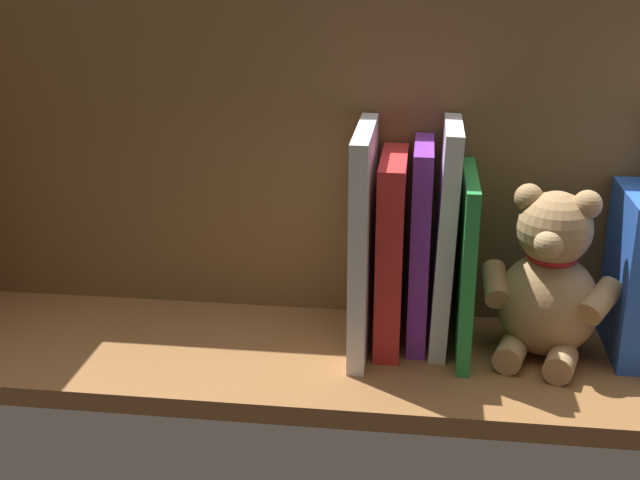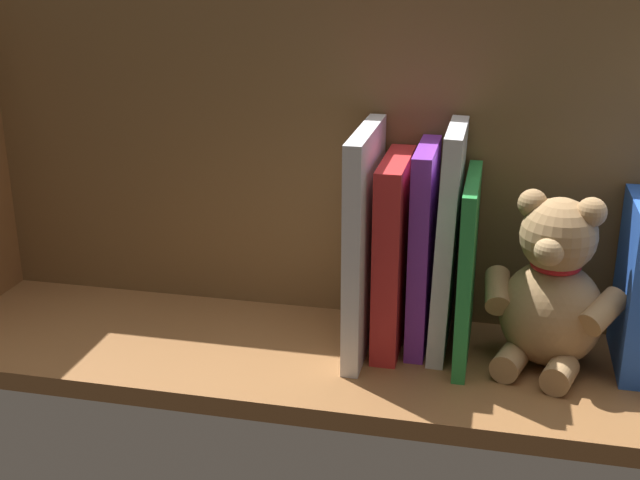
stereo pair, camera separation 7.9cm
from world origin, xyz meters
The scene contains 9 objects.
ground_plane centered at (0.00, 0.00, -1.10)cm, with size 95.76×27.11×2.20cm, color brown.
shelf_back_panel centered at (0.00, -11.30, 19.63)cm, with size 95.76×1.50×39.26cm, color brown.
book_0 centered at (-34.21, -3.73, 9.43)cm, with size 3.08×12.85×18.85cm, color blue.
teddy_bear centered at (-25.35, -1.68, 8.62)cm, with size 15.21×14.68×19.59cm.
book_1 centered at (-16.16, -2.39, 10.30)cm, with size 1.45×15.53×20.60cm, color green.
book_2 centered at (-13.76, -3.76, 12.86)cm, with size 1.90×12.79×25.72cm, color silver.
book_3 centered at (-11.01, -4.13, 11.67)cm, with size 2.13×12.04×23.34cm, color purple.
book_4 centered at (-7.77, -3.31, 11.01)cm, with size 2.89×13.68×22.03cm, color red.
book_5 centered at (-4.64, -1.82, 12.73)cm, with size 1.92×16.67×25.46cm, color silver.
Camera 2 is at (-18.79, 83.58, 43.94)cm, focal length 46.25 mm.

